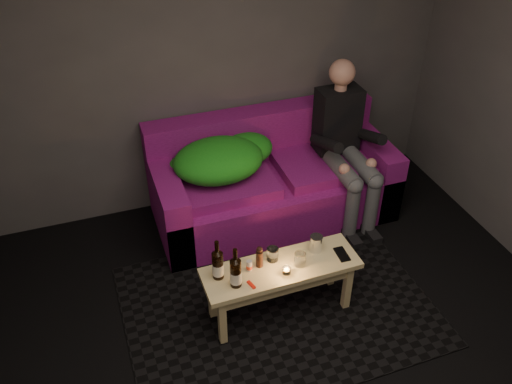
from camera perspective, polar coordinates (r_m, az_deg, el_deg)
room at (r=2.86m, az=5.40°, el=6.93°), size 4.50×4.50×4.50m
rug at (r=4.08m, az=2.23°, el=-11.83°), size 2.21×1.62×0.01m
sofa at (r=4.73m, az=1.61°, el=1.07°), size 2.04×0.92×0.88m
green_blanket at (r=4.42m, az=-3.55°, el=3.59°), size 0.90×0.61×0.31m
person at (r=4.61m, az=9.36°, el=5.27°), size 0.37×0.85×1.36m
coffee_table at (r=3.78m, az=2.63°, el=-8.68°), size 1.10×0.36×0.45m
beer_bottle_a at (r=3.58m, az=-4.04°, el=-7.59°), size 0.08×0.08×0.31m
beer_bottle_b at (r=3.52m, az=-2.15°, el=-8.43°), size 0.08×0.08×0.31m
salt_shaker at (r=3.67m, az=-0.71°, el=-7.75°), size 0.05×0.05×0.08m
pepper_mill at (r=3.68m, az=0.36°, el=-7.06°), size 0.06×0.06×0.13m
tumbler_back at (r=3.74m, az=1.76°, el=-6.56°), size 0.10×0.10×0.10m
tealight at (r=3.67m, az=3.24°, el=-8.25°), size 0.06×0.06×0.04m
tumbler_front at (r=3.71m, az=4.65°, el=-7.07°), size 0.10×0.10×0.10m
steel_cup at (r=3.83m, az=6.34°, el=-5.40°), size 0.11×0.11×0.12m
smartphone at (r=3.85m, az=9.03°, el=-6.48°), size 0.08×0.15×0.01m
red_lighter at (r=3.59m, az=-0.50°, el=-9.74°), size 0.04×0.08×0.01m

